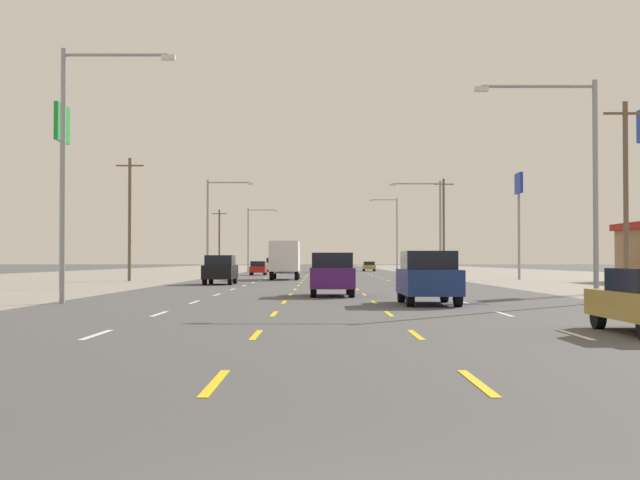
# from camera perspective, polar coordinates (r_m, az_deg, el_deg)

# --- Properties ---
(ground_plane) EXTENTS (572.00, 572.00, 0.00)m
(ground_plane) POSITION_cam_1_polar(r_m,az_deg,el_deg) (70.78, 0.55, -2.65)
(ground_plane) COLOR #4C4C4F
(lot_apron_left) EXTENTS (28.00, 440.00, 0.01)m
(lot_apron_left) POSITION_cam_1_polar(r_m,az_deg,el_deg) (74.87, -18.78, -2.51)
(lot_apron_left) COLOR gray
(lot_apron_left) RESTS_ON ground
(lot_apron_right) EXTENTS (28.00, 440.00, 0.01)m
(lot_apron_right) POSITION_cam_1_polar(r_m,az_deg,el_deg) (75.10, 19.81, -2.49)
(lot_apron_right) COLOR gray
(lot_apron_right) RESTS_ON ground
(lane_markings) EXTENTS (10.64, 227.60, 0.01)m
(lane_markings) POSITION_cam_1_polar(r_m,az_deg,el_deg) (109.27, 0.45, -2.18)
(lane_markings) COLOR white
(lane_markings) RESTS_ON ground
(signal_span_wire) EXTENTS (25.28, 0.53, 8.84)m
(signal_span_wire) POSITION_cam_1_polar(r_m,az_deg,el_deg) (14.64, 1.68, 13.04)
(signal_span_wire) COLOR brown
(signal_span_wire) RESTS_ON ground
(suv_inner_right_near) EXTENTS (1.98, 4.90, 1.98)m
(suv_inner_right_near) POSITION_cam_1_polar(r_m,az_deg,el_deg) (32.90, 7.29, -2.38)
(suv_inner_right_near) COLOR navy
(suv_inner_right_near) RESTS_ON ground
(suv_center_turn_mid) EXTENTS (1.98, 4.90, 1.98)m
(suv_center_turn_mid) POSITION_cam_1_polar(r_m,az_deg,el_deg) (40.37, 1.05, -2.19)
(suv_center_turn_mid) COLOR #4C196B
(suv_center_turn_mid) RESTS_ON ground
(sedan_far_right_midfar) EXTENTS (1.80, 4.50, 1.46)m
(sedan_far_right_midfar) POSITION_cam_1_polar(r_m,az_deg,el_deg) (59.60, 7.46, -2.16)
(sedan_far_right_midfar) COLOR black
(sedan_far_right_midfar) RESTS_ON ground
(suv_far_left_far) EXTENTS (1.98, 4.90, 1.98)m
(suv_far_left_far) POSITION_cam_1_polar(r_m,az_deg,el_deg) (60.13, -6.22, -1.90)
(suv_far_left_far) COLOR black
(suv_far_left_far) RESTS_ON ground
(box_truck_inner_left_farther) EXTENTS (2.40, 7.20, 3.23)m
(box_truck_inner_left_farther) POSITION_cam_1_polar(r_m,az_deg,el_deg) (74.51, -2.02, -1.17)
(box_truck_inner_left_farther) COLOR white
(box_truck_inner_left_farther) RESTS_ON ground
(hatchback_far_left_farthest) EXTENTS (1.72, 3.90, 1.54)m
(hatchback_far_left_farthest) POSITION_cam_1_polar(r_m,az_deg,el_deg) (97.16, -3.76, -1.83)
(hatchback_far_left_farthest) COLOR red
(hatchback_far_left_farthest) RESTS_ON ground
(sedan_center_turn_distant_a) EXTENTS (1.80, 4.50, 1.46)m
(sedan_center_turn_distant_a) POSITION_cam_1_polar(r_m,az_deg,el_deg) (120.35, 0.32, -1.75)
(sedan_center_turn_distant_a) COLOR #B28C33
(sedan_center_turn_distant_a) RESTS_ON ground
(suv_far_left_distant_b) EXTENTS (1.98, 4.90, 1.98)m
(suv_far_left_distant_b) POSITION_cam_1_polar(r_m,az_deg,el_deg) (125.85, -2.78, -1.60)
(suv_far_left_distant_b) COLOR white
(suv_far_left_distant_b) RESTS_ON ground
(sedan_far_right_distant_c) EXTENTS (1.80, 4.50, 1.46)m
(sedan_far_right_distant_c) POSITION_cam_1_polar(r_m,az_deg,el_deg) (131.68, 3.45, -1.71)
(sedan_far_right_distant_c) COLOR #B28C33
(sedan_far_right_distant_c) RESTS_ON ground
(pole_sign_left_row_1) EXTENTS (0.24, 2.36, 10.50)m
(pole_sign_left_row_1) POSITION_cam_1_polar(r_m,az_deg,el_deg) (52.28, -16.13, 5.84)
(pole_sign_left_row_1) COLOR gray
(pole_sign_left_row_1) RESTS_ON ground
(pole_sign_right_row_2) EXTENTS (0.24, 2.23, 9.10)m
(pole_sign_right_row_2) POSITION_cam_1_polar(r_m,az_deg,el_deg) (77.01, 13.03, 2.68)
(pole_sign_right_row_2) COLOR gray
(pole_sign_right_row_2) RESTS_ON ground
(streetlight_left_row_0) EXTENTS (4.36, 0.26, 9.74)m
(streetlight_left_row_0) POSITION_cam_1_polar(r_m,az_deg,el_deg) (34.90, -15.34, 5.35)
(streetlight_left_row_0) COLOR gray
(streetlight_left_row_0) RESTS_ON ground
(streetlight_right_row_0) EXTENTS (4.69, 0.26, 8.53)m
(streetlight_right_row_0) POSITION_cam_1_polar(r_m,az_deg,el_deg) (35.00, 16.81, 4.36)
(streetlight_right_row_0) COLOR gray
(streetlight_right_row_0) RESTS_ON ground
(streetlight_left_row_1) EXTENTS (4.11, 0.26, 8.68)m
(streetlight_left_row_1) POSITION_cam_1_polar(r_m,az_deg,el_deg) (77.13, -6.70, 1.25)
(streetlight_left_row_1) COLOR gray
(streetlight_left_row_1) RESTS_ON ground
(streetlight_right_row_1) EXTENTS (4.54, 0.26, 8.58)m
(streetlight_right_row_1) POSITION_cam_1_polar(r_m,az_deg,el_deg) (77.21, 7.68, 1.24)
(streetlight_right_row_1) COLOR gray
(streetlight_right_row_1) RESTS_ON ground
(streetlight_left_row_2) EXTENTS (4.13, 0.26, 8.75)m
(streetlight_left_row_2) POSITION_cam_1_polar(r_m,az_deg,el_deg) (120.01, -4.20, 0.34)
(streetlight_left_row_2) COLOR gray
(streetlight_left_row_2) RESTS_ON ground
(streetlight_right_row_2) EXTENTS (3.86, 0.26, 10.14)m
(streetlight_right_row_2) POSITION_cam_1_polar(r_m,az_deg,el_deg) (120.09, 5.11, 0.67)
(streetlight_right_row_2) COLOR gray
(streetlight_right_row_2) RESTS_ON ground
(utility_pole_right_row_0) EXTENTS (2.20, 0.26, 9.70)m
(utility_pole_right_row_0) POSITION_cam_1_polar(r_m,az_deg,el_deg) (47.18, 19.48, 2.89)
(utility_pole_right_row_0) COLOR brown
(utility_pole_right_row_0) RESTS_ON ground
(utility_pole_left_row_1) EXTENTS (2.20, 0.26, 9.77)m
(utility_pole_left_row_1) POSITION_cam_1_polar(r_m,az_deg,el_deg) (71.34, -11.97, 1.47)
(utility_pole_left_row_1) COLOR brown
(utility_pole_left_row_1) RESTS_ON ground
(utility_pole_right_row_2) EXTENTS (2.20, 0.26, 10.49)m
(utility_pole_right_row_2) POSITION_cam_1_polar(r_m,az_deg,el_deg) (96.07, 8.29, 0.96)
(utility_pole_right_row_2) COLOR brown
(utility_pole_right_row_2) RESTS_ON ground
(utility_pole_left_row_3) EXTENTS (2.20, 0.26, 8.87)m
(utility_pole_left_row_3) POSITION_cam_1_polar(r_m,az_deg,el_deg) (125.81, -6.28, 0.04)
(utility_pole_left_row_3) COLOR brown
(utility_pole_left_row_3) RESTS_ON ground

